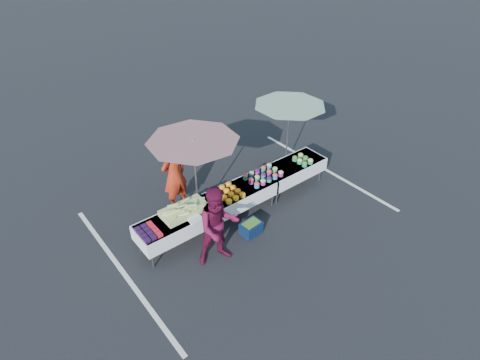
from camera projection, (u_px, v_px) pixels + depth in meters
ground at (240, 212)px, 10.18m from camera, size 80.00×80.00×0.00m
stripe_left at (123, 272)px, 8.54m from camera, size 0.10×5.00×0.00m
stripe_right at (325, 169)px, 11.81m from camera, size 0.10×5.00×0.00m
table_left at (177, 224)px, 8.92m from camera, size 1.86×0.81×0.75m
table_center at (240, 194)px, 9.84m from camera, size 1.86×0.81×0.75m
table_right at (292, 169)px, 10.76m from camera, size 1.86×0.81×0.75m
berry_punnets at (148, 232)px, 8.40m from camera, size 0.40×0.54×0.08m
corn_pile at (184, 210)px, 8.93m from camera, size 1.16×0.57×0.26m
plastic_bags at (195, 219)px, 8.77m from camera, size 0.30×0.25×0.05m
carrot_bowls at (229, 192)px, 9.53m from camera, size 0.55×0.69×0.11m
potato_cups at (263, 175)px, 10.08m from camera, size 0.94×0.58×0.16m
bean_baskets at (303, 160)px, 10.69m from camera, size 0.36×0.50×0.15m
vendor at (174, 175)px, 9.85m from camera, size 0.75×0.54×1.92m
customer at (218, 226)px, 8.34m from camera, size 1.08×0.95×1.88m
umbrella_left at (194, 148)px, 8.96m from camera, size 2.62×2.62×2.17m
umbrella_right at (289, 111)px, 10.84m from camera, size 2.60×2.60×2.02m
storage_bin at (251, 228)px, 9.45m from camera, size 0.51×0.39×0.32m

